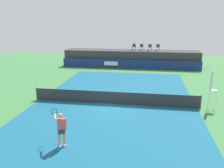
{
  "coord_description": "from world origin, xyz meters",
  "views": [
    {
      "loc": [
        2.47,
        -16.33,
        6.04
      ],
      "look_at": [
        -0.49,
        2.0,
        1.0
      ],
      "focal_mm": 37.26,
      "sensor_mm": 36.0,
      "label": 1
    }
  ],
  "objects": [
    {
      "name": "tennis_net",
      "position": [
        0.0,
        0.0,
        0.47
      ],
      "size": [
        12.4,
        0.02,
        0.95
      ],
      "primitive_type": "cube",
      "color": "#2D2D2D",
      "rests_on": "ground"
    },
    {
      "name": "net_post_near",
      "position": [
        -6.2,
        0.0,
        0.5
      ],
      "size": [
        0.1,
        0.1,
        1.0
      ],
      "primitive_type": "cylinder",
      "color": "#4C4C51",
      "rests_on": "ground"
    },
    {
      "name": "net_post_far",
      "position": [
        6.2,
        0.0,
        0.5
      ],
      "size": [
        0.1,
        0.1,
        1.0
      ],
      "primitive_type": "cylinder",
      "color": "#4C4C51",
      "rests_on": "ground"
    },
    {
      "name": "tennis_ball",
      "position": [
        1.54,
        5.94,
        0.04
      ],
      "size": [
        0.07,
        0.07,
        0.07
      ],
      "primitive_type": "sphere",
      "color": "#D8EA33",
      "rests_on": "court_inner"
    },
    {
      "name": "spectator_chair_right",
      "position": [
        3.55,
        15.5,
        2.69
      ],
      "size": [
        0.45,
        0.45,
        0.89
      ],
      "color": "#2D3D56",
      "rests_on": "spectator_platform"
    },
    {
      "name": "spectator_chair_left",
      "position": [
        1.38,
        15.51,
        2.69
      ],
      "size": [
        0.47,
        0.47,
        0.89
      ],
      "color": "#2D3D56",
      "rests_on": "spectator_platform"
    },
    {
      "name": "spectator_platform",
      "position": [
        0.0,
        15.3,
        1.1
      ],
      "size": [
        18.0,
        2.8,
        2.2
      ],
      "primitive_type": "cube",
      "color": "#38383D",
      "rests_on": "ground"
    },
    {
      "name": "sponsor_wall",
      "position": [
        -0.01,
        13.5,
        0.6
      ],
      "size": [
        18.0,
        0.22,
        1.2
      ],
      "color": "navy",
      "rests_on": "ground"
    },
    {
      "name": "spectator_chair_center",
      "position": [
        2.49,
        15.33,
        2.69
      ],
      "size": [
        0.46,
        0.46,
        0.89
      ],
      "color": "#2D3D56",
      "rests_on": "spectator_platform"
    },
    {
      "name": "spectator_chair_far_left",
      "position": [
        0.39,
        15.41,
        2.69
      ],
      "size": [
        0.45,
        0.45,
        0.89
      ],
      "color": "#2D3D56",
      "rests_on": "spectator_platform"
    },
    {
      "name": "ground_plane",
      "position": [
        0.0,
        3.0,
        0.0
      ],
      "size": [
        48.0,
        48.0,
        0.0
      ],
      "primitive_type": "plane",
      "color": "#3D7A42"
    },
    {
      "name": "tennis_player",
      "position": [
        -1.66,
        -6.45,
        0.96
      ],
      "size": [
        1.05,
        1.04,
        1.77
      ],
      "color": "white",
      "rests_on": "court_inner"
    },
    {
      "name": "umpire_chair",
      "position": [
        6.85,
        -0.01,
        1.59
      ],
      "size": [
        0.47,
        0.47,
        2.76
      ],
      "color": "white",
      "rests_on": "ground"
    },
    {
      "name": "court_inner",
      "position": [
        0.0,
        0.0,
        0.0
      ],
      "size": [
        12.0,
        22.0,
        0.0
      ],
      "primitive_type": "cube",
      "color": "#16597A",
      "rests_on": "ground"
    }
  ]
}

